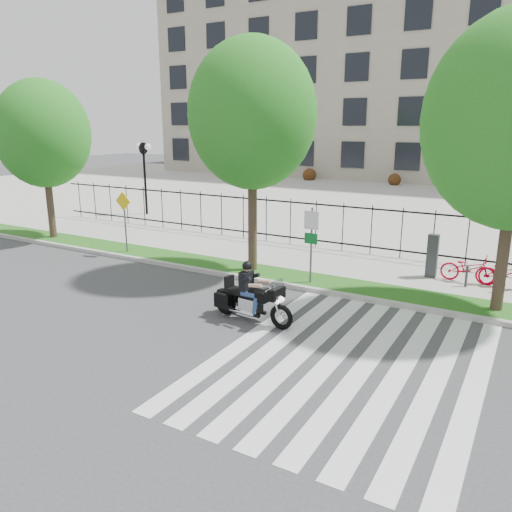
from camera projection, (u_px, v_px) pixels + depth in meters
The scene contains 14 objects.
ground at pixel (181, 322), 13.68m from camera, with size 120.00×120.00×0.00m, color #39393B.
curb at pixel (256, 280), 17.10m from camera, with size 60.00×0.20×0.15m, color #A8A69E.
grass_verge at pixel (268, 274), 17.81m from camera, with size 60.00×1.50×0.15m, color #1A5114.
sidewalk at pixel (298, 258), 19.90m from camera, with size 60.00×3.50×0.15m, color #9E9C94.
plaza at pixel (406, 201), 34.60m from camera, with size 80.00×34.00×0.10m, color #9E9C94.
crosswalk_stripes at pixel (349, 362), 11.35m from camera, with size 5.70×8.00×0.01m, color silver, non-canonical shape.
iron_fence at pixel (316, 224), 21.09m from camera, with size 30.00×0.06×2.00m, color black, non-canonical shape.
office_building at pixel (464, 74), 48.73m from camera, with size 60.00×21.90×20.15m.
lamp_post_left at pixel (144, 161), 28.70m from camera, with size 1.06×0.70×4.25m.
street_tree_0 at pixel (43, 134), 22.10m from camera, with size 4.13×4.13×7.06m.
street_tree_1 at pixel (252, 115), 16.70m from camera, with size 4.37×4.37×7.93m.
sign_pole_regulatory at pixel (311, 236), 16.19m from camera, with size 0.50×0.09×2.50m.
sign_pole_warning at pixel (124, 214), 20.18m from camera, with size 0.78×0.09×2.49m.
motorcycle_rider at pixel (252, 298), 13.58m from camera, with size 2.62×0.87×2.03m.
Camera 1 is at (8.16, -10.03, 5.25)m, focal length 35.00 mm.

